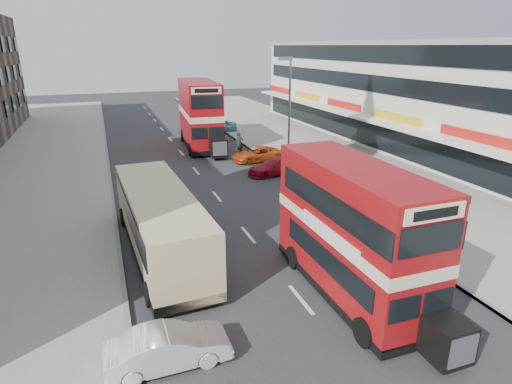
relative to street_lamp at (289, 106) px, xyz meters
name	(u,v)px	position (x,y,z in m)	size (l,w,h in m)	color
ground	(328,332)	(-6.52, -18.00, -4.78)	(160.00, 160.00, 0.00)	#28282B
road_surface	(196,171)	(-6.52, 2.00, -4.78)	(12.00, 90.00, 0.01)	#28282B
pavement_right	(337,156)	(5.48, 2.00, -4.71)	(12.00, 90.00, 0.15)	gray
pavement_left	(15,187)	(-18.52, 2.00, -4.71)	(12.00, 90.00, 0.15)	gray
kerb_left	(110,178)	(-12.62, 2.00, -4.71)	(0.20, 90.00, 0.16)	gray
kerb_right	(272,163)	(-0.42, 2.00, -4.71)	(0.20, 90.00, 0.16)	gray
commercial_row	(406,94)	(13.42, 4.00, -0.09)	(9.90, 46.20, 9.30)	beige
street_lamp	(289,106)	(0.00, 0.00, 0.00)	(1.00, 0.20, 8.12)	slate
bus_main	(353,231)	(-4.62, -16.15, -2.25)	(2.41, 8.75, 4.82)	black
bus_second	(200,114)	(-4.32, 9.80, -1.79)	(3.55, 10.51, 5.69)	black
coach	(160,220)	(-10.76, -10.50, -3.19)	(3.14, 10.36, 2.71)	black
car_left_front	(168,348)	(-11.61, -17.72, -4.19)	(1.26, 3.60, 1.19)	silver
car_right_a	(276,166)	(-1.27, -0.85, -4.18)	(1.69, 4.16, 1.21)	#A1101F
car_right_b	(257,154)	(-1.26, 3.14, -4.21)	(1.90, 4.12, 1.15)	#BE4513
car_right_c	(217,126)	(-1.23, 15.62, -4.08)	(1.67, 4.16, 1.42)	#60ADC1
pedestrian_near	(325,166)	(1.41, -3.16, -3.81)	(0.61, 0.41, 1.64)	gray
cyclist	(239,150)	(-2.47, 4.04, -3.99)	(0.72, 1.75, 2.27)	gray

